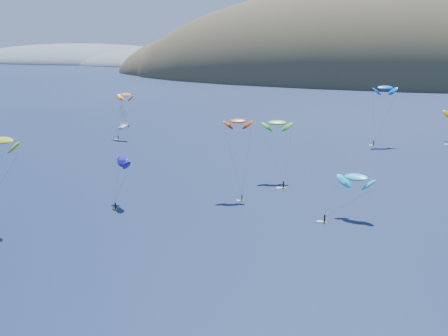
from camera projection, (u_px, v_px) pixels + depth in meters
island at (436, 90)px, 597.94m from camera, size 730.00×300.00×210.00m
headland at (97, 64)px, 927.87m from camera, size 460.00×250.00×60.00m
sailboat at (123, 126)px, 291.92m from camera, size 10.19×8.74×12.31m
kitesurfer_1 at (125, 95)px, 261.69m from camera, size 9.59×9.93×20.69m
kitesurfer_2 at (2, 141)px, 141.45m from camera, size 9.61×12.66×22.66m
kitesurfer_3 at (277, 123)px, 187.54m from camera, size 10.52×14.30×19.84m
kitesurfer_4 at (385, 88)px, 245.57m from camera, size 10.93×9.16×25.40m
kitesurfer_5 at (356, 177)px, 150.44m from camera, size 11.86×11.39×12.45m
kitesurfer_9 at (238, 121)px, 167.93m from camera, size 8.11×8.33×22.73m
kitesurfer_10 at (124, 159)px, 161.86m from camera, size 8.21×11.52×14.18m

